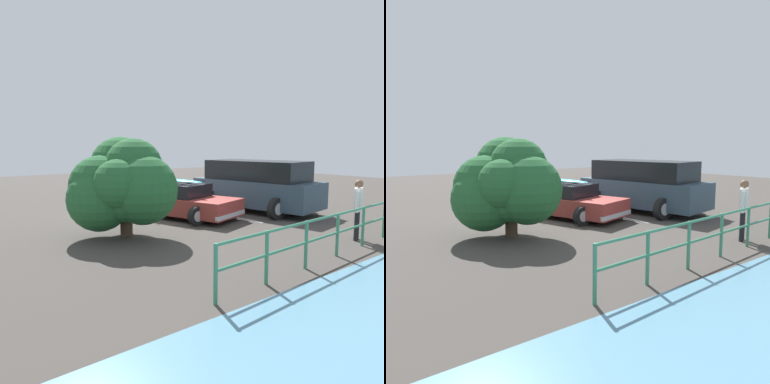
% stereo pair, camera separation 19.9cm
% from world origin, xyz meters
% --- Properties ---
extents(ground_plane, '(44.00, 44.00, 0.02)m').
position_xyz_m(ground_plane, '(0.00, 0.00, -0.01)').
color(ground_plane, '#423D38').
rests_on(ground_plane, ground).
extents(parking_stripe, '(0.12, 4.93, 0.00)m').
position_xyz_m(parking_stripe, '(-1.97, 0.41, 0.00)').
color(parking_stripe, silver).
rests_on(parking_stripe, ground).
extents(sedan_car, '(3.00, 4.42, 1.47)m').
position_xyz_m(sedan_car, '(-0.46, 0.37, 0.57)').
color(sedan_car, '#9E3833').
rests_on(sedan_car, ground).
extents(suv_car, '(3.15, 5.16, 1.94)m').
position_xyz_m(suv_car, '(-3.47, 1.20, 1.00)').
color(suv_car, '#334756').
rests_on(suv_car, ground).
extents(person_bystander, '(0.59, 0.36, 1.63)m').
position_xyz_m(person_bystander, '(-2.23, 5.91, 0.98)').
color(person_bystander, black).
rests_on(person_bystander, ground).
extents(railing_fence, '(9.27, 0.65, 1.00)m').
position_xyz_m(railing_fence, '(-1.12, 6.35, 0.66)').
color(railing_fence, '#387F5B').
rests_on(railing_fence, ground).
extents(bush_near_left, '(2.74, 3.05, 2.78)m').
position_xyz_m(bush_near_left, '(2.56, 1.69, 1.47)').
color(bush_near_left, '#4C3828').
rests_on(bush_near_left, ground).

